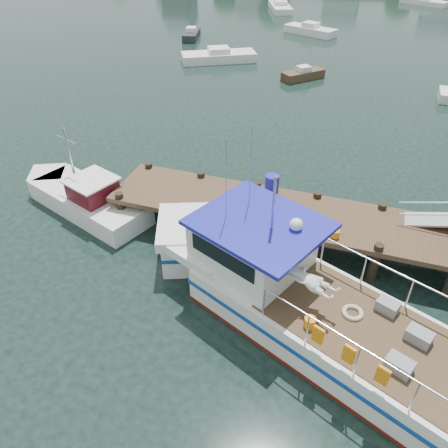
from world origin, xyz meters
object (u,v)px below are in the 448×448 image
(dock, at_px, (447,219))
(moored_e, at_px, (191,34))
(moored_rowboat, at_px, (303,74))
(moored_b, at_px, (310,30))
(work_boat, at_px, (84,197))
(moored_d, at_px, (280,7))
(moored_far, at_px, (424,2))
(moored_a, at_px, (219,56))
(lobster_boat, at_px, (288,290))

(dock, relative_size, moored_e, 4.14)
(moored_rowboat, relative_size, moored_b, 0.58)
(dock, xyz_separation_m, work_boat, (-14.22, -0.70, -1.65))
(moored_rowboat, xyz_separation_m, moored_d, (-7.48, 24.84, 0.04))
(moored_far, relative_size, moored_b, 1.11)
(moored_d, relative_size, moored_e, 1.69)
(moored_a, bearing_deg, work_boat, -94.95)
(dock, distance_m, work_boat, 14.33)
(moored_b, bearing_deg, lobster_boat, -94.71)
(dock, bearing_deg, moored_far, 88.84)
(moored_d, bearing_deg, moored_e, -98.90)
(lobster_boat, distance_m, moored_a, 28.19)
(lobster_boat, height_order, moored_d, lobster_boat)
(work_boat, distance_m, moored_a, 22.71)
(moored_far, xyz_separation_m, moored_d, (-16.98, -9.60, 0.03))
(moored_far, bearing_deg, lobster_boat, -83.86)
(moored_far, relative_size, moored_e, 1.53)
(moored_rowboat, bearing_deg, dock, -84.64)
(moored_a, xyz_separation_m, moored_d, (0.10, 22.60, -0.02))
(lobster_boat, distance_m, moored_rowboat, 23.86)
(dock, xyz_separation_m, moored_d, (-15.89, 44.54, -1.84))
(work_boat, bearing_deg, moored_d, 111.76)
(moored_a, bearing_deg, moored_e, 119.26)
(moored_a, relative_size, moored_b, 1.15)
(moored_rowboat, bearing_deg, moored_d, 89.04)
(moored_b, height_order, moored_d, moored_b)
(moored_e, bearing_deg, work_boat, -100.52)
(moored_far, bearing_deg, work_boat, -93.87)
(moored_b, bearing_deg, moored_a, -129.43)
(dock, relative_size, work_boat, 2.39)
(moored_b, xyz_separation_m, moored_d, (-5.62, 10.92, -0.03))
(lobster_boat, xyz_separation_m, moored_a, (-11.41, 25.77, -0.63))
(work_boat, relative_size, moored_b, 1.25)
(work_boat, relative_size, moored_far, 1.13)
(lobster_boat, xyz_separation_m, moored_far, (5.67, 57.97, -0.68))
(moored_rowboat, relative_size, moored_e, 0.81)
(work_boat, xyz_separation_m, moored_e, (-6.85, 28.99, -0.20))
(work_boat, xyz_separation_m, moored_rowboat, (5.81, 20.40, -0.22))
(work_boat, distance_m, moored_e, 29.79)
(moored_a, xyz_separation_m, moored_b, (5.72, 11.68, 0.01))
(moored_a, bearing_deg, dock, -63.34)
(moored_rowboat, relative_size, moored_far, 0.53)
(dock, distance_m, moored_a, 27.20)
(moored_rowboat, height_order, moored_b, moored_b)
(moored_e, bearing_deg, dock, -77.14)
(lobster_boat, relative_size, moored_rowboat, 3.57)
(moored_a, bearing_deg, moored_far, 52.65)
(moored_e, bearing_deg, moored_b, 2.42)
(lobster_boat, xyz_separation_m, moored_d, (-11.31, 48.38, -0.64))
(moored_d, height_order, moored_e, moored_d)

